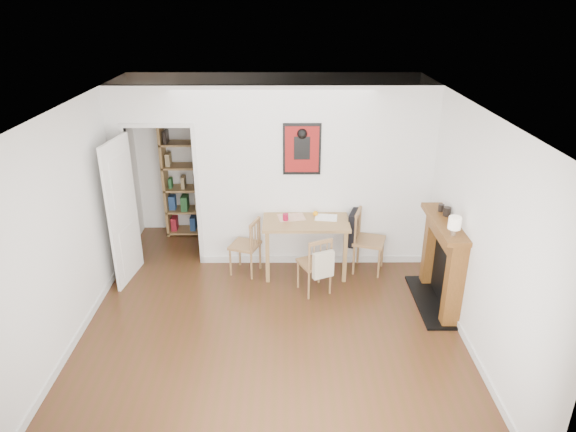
{
  "coord_description": "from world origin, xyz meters",
  "views": [
    {
      "loc": [
        0.17,
        -5.43,
        3.7
      ],
      "look_at": [
        0.21,
        0.6,
        1.08
      ],
      "focal_mm": 32.0,
      "sensor_mm": 36.0,
      "label": 1
    }
  ],
  "objects_px": {
    "bookshelf": "(190,178)",
    "mantel_lamp": "(455,224)",
    "orange_fruit": "(315,214)",
    "chair_right": "(368,240)",
    "red_glass": "(286,217)",
    "ceramic_jar_a": "(447,212)",
    "fireplace": "(443,260)",
    "notebook": "(326,218)",
    "dining_table": "(306,226)",
    "chair_front": "(315,264)",
    "chair_left": "(245,246)",
    "ceramic_jar_b": "(441,208)"
  },
  "relations": [
    {
      "from": "dining_table",
      "to": "ceramic_jar_a",
      "type": "distance_m",
      "value": 1.92
    },
    {
      "from": "bookshelf",
      "to": "notebook",
      "type": "bearing_deg",
      "value": -30.85
    },
    {
      "from": "chair_right",
      "to": "orange_fruit",
      "type": "xyz_separation_m",
      "value": [
        -0.75,
        0.11,
        0.37
      ]
    },
    {
      "from": "dining_table",
      "to": "ceramic_jar_b",
      "type": "bearing_deg",
      "value": -17.87
    },
    {
      "from": "red_glass",
      "to": "ceramic_jar_a",
      "type": "distance_m",
      "value": 2.13
    },
    {
      "from": "chair_left",
      "to": "notebook",
      "type": "distance_m",
      "value": 1.22
    },
    {
      "from": "orange_fruit",
      "to": "chair_left",
      "type": "bearing_deg",
      "value": -171.25
    },
    {
      "from": "bookshelf",
      "to": "mantel_lamp",
      "type": "height_order",
      "value": "bookshelf"
    },
    {
      "from": "orange_fruit",
      "to": "notebook",
      "type": "distance_m",
      "value": 0.17
    },
    {
      "from": "bookshelf",
      "to": "orange_fruit",
      "type": "bearing_deg",
      "value": -31.09
    },
    {
      "from": "chair_front",
      "to": "orange_fruit",
      "type": "xyz_separation_m",
      "value": [
        0.04,
        0.68,
        0.43
      ]
    },
    {
      "from": "red_glass",
      "to": "orange_fruit",
      "type": "height_order",
      "value": "red_glass"
    },
    {
      "from": "bookshelf",
      "to": "ceramic_jar_b",
      "type": "relative_size",
      "value": 21.3
    },
    {
      "from": "notebook",
      "to": "chair_front",
      "type": "bearing_deg",
      "value": -106.87
    },
    {
      "from": "dining_table",
      "to": "orange_fruit",
      "type": "bearing_deg",
      "value": 38.86
    },
    {
      "from": "dining_table",
      "to": "chair_left",
      "type": "xyz_separation_m",
      "value": [
        -0.86,
        -0.04,
        -0.3
      ]
    },
    {
      "from": "fireplace",
      "to": "notebook",
      "type": "relative_size",
      "value": 4.11
    },
    {
      "from": "dining_table",
      "to": "red_glass",
      "type": "distance_m",
      "value": 0.32
    },
    {
      "from": "ceramic_jar_a",
      "to": "mantel_lamp",
      "type": "bearing_deg",
      "value": -98.82
    },
    {
      "from": "mantel_lamp",
      "to": "bookshelf",
      "type": "bearing_deg",
      "value": 143.62
    },
    {
      "from": "chair_front",
      "to": "mantel_lamp",
      "type": "height_order",
      "value": "mantel_lamp"
    },
    {
      "from": "fireplace",
      "to": "mantel_lamp",
      "type": "distance_m",
      "value": 0.8
    },
    {
      "from": "chair_right",
      "to": "notebook",
      "type": "distance_m",
      "value": 0.69
    },
    {
      "from": "chair_left",
      "to": "chair_front",
      "type": "distance_m",
      "value": 1.1
    },
    {
      "from": "red_glass",
      "to": "fireplace",
      "type": "bearing_deg",
      "value": -22.12
    },
    {
      "from": "dining_table",
      "to": "chair_right",
      "type": "relative_size",
      "value": 1.29
    },
    {
      "from": "red_glass",
      "to": "chair_right",
      "type": "bearing_deg",
      "value": 2.45
    },
    {
      "from": "chair_right",
      "to": "orange_fruit",
      "type": "distance_m",
      "value": 0.84
    },
    {
      "from": "chair_right",
      "to": "orange_fruit",
      "type": "bearing_deg",
      "value": 171.83
    },
    {
      "from": "chair_right",
      "to": "ceramic_jar_a",
      "type": "relative_size",
      "value": 8.22
    },
    {
      "from": "chair_front",
      "to": "bookshelf",
      "type": "distance_m",
      "value": 2.74
    },
    {
      "from": "chair_front",
      "to": "red_glass",
      "type": "distance_m",
      "value": 0.79
    },
    {
      "from": "fireplace",
      "to": "red_glass",
      "type": "distance_m",
      "value": 2.16
    },
    {
      "from": "bookshelf",
      "to": "mantel_lamp",
      "type": "relative_size",
      "value": 8.75
    },
    {
      "from": "mantel_lamp",
      "to": "notebook",
      "type": "bearing_deg",
      "value": 136.31
    },
    {
      "from": "chair_front",
      "to": "fireplace",
      "type": "relative_size",
      "value": 0.66
    },
    {
      "from": "notebook",
      "to": "ceramic_jar_a",
      "type": "height_order",
      "value": "ceramic_jar_a"
    },
    {
      "from": "chair_right",
      "to": "mantel_lamp",
      "type": "xyz_separation_m",
      "value": [
        0.75,
        -1.26,
        0.82
      ]
    },
    {
      "from": "red_glass",
      "to": "ceramic_jar_a",
      "type": "bearing_deg",
      "value": -17.92
    },
    {
      "from": "bookshelf",
      "to": "notebook",
      "type": "distance_m",
      "value": 2.47
    },
    {
      "from": "bookshelf",
      "to": "orange_fruit",
      "type": "distance_m",
      "value": 2.3
    },
    {
      "from": "notebook",
      "to": "ceramic_jar_b",
      "type": "bearing_deg",
      "value": -22.54
    },
    {
      "from": "dining_table",
      "to": "chair_front",
      "type": "relative_size",
      "value": 1.44
    },
    {
      "from": "chair_right",
      "to": "fireplace",
      "type": "height_order",
      "value": "fireplace"
    },
    {
      "from": "orange_fruit",
      "to": "mantel_lamp",
      "type": "height_order",
      "value": "mantel_lamp"
    },
    {
      "from": "chair_left",
      "to": "chair_front",
      "type": "bearing_deg",
      "value": -28.64
    },
    {
      "from": "bookshelf",
      "to": "fireplace",
      "type": "relative_size",
      "value": 1.58
    },
    {
      "from": "chair_front",
      "to": "fireplace",
      "type": "xyz_separation_m",
      "value": [
        1.6,
        -0.28,
        0.2
      ]
    },
    {
      "from": "orange_fruit",
      "to": "fireplace",
      "type": "bearing_deg",
      "value": -31.67
    },
    {
      "from": "notebook",
      "to": "ceramic_jar_a",
      "type": "relative_size",
      "value": 2.71
    }
  ]
}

